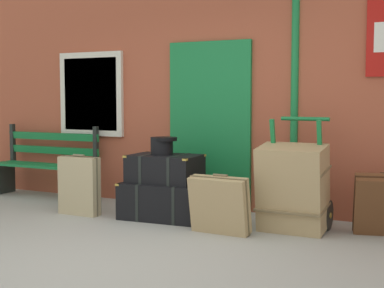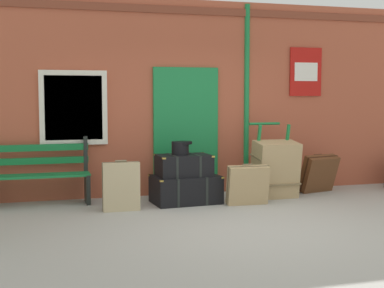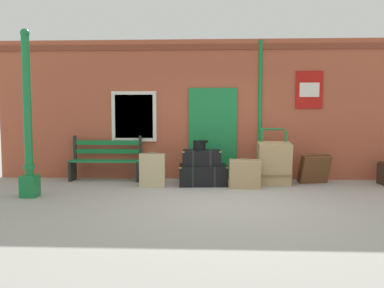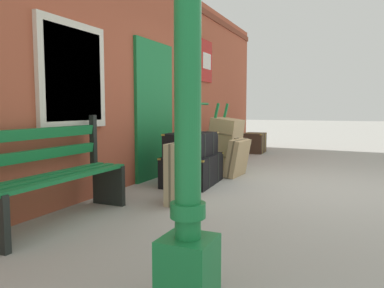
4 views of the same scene
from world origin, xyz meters
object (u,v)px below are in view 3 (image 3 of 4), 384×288
Objects in this scene: steamer_trunk_base at (203,175)px; suitcase_olive at (152,170)px; round_hatbox at (200,145)px; porters_trolley at (272,171)px; suitcase_beige at (245,174)px; suitcase_charcoal at (314,169)px; steamer_trunk_middle at (202,158)px; platform_bench at (106,161)px; large_brown_trunk at (274,163)px; lamp_post at (28,134)px.

suitcase_olive is at bearing -164.16° from steamer_trunk_base.
round_hatbox reaches higher than suitcase_olive.
suitcase_beige is (-0.65, -0.60, 0.03)m from porters_trolley.
porters_trolley is at bearing -176.49° from suitcase_charcoal.
suitcase_beige is (1.89, -0.12, -0.05)m from suitcase_olive.
steamer_trunk_middle is at bearing -24.14° from round_hatbox.
suitcase_charcoal is (2.41, 0.24, 0.11)m from steamer_trunk_base.
round_hatbox is at bearing -11.57° from platform_bench.
large_brown_trunk is (1.57, -0.02, -0.39)m from round_hatbox.
large_brown_trunk is (1.50, 0.01, 0.25)m from steamer_trunk_base.
steamer_trunk_middle is 1.53m from large_brown_trunk.
suitcase_olive reaches higher than suitcase_charcoal.
lamp_post reaches higher than large_brown_trunk.
round_hatbox is 2.54m from suitcase_charcoal.
large_brown_trunk is 0.79m from suitcase_beige.
platform_bench is 1.94× the size of steamer_trunk_middle.
porters_trolley is 0.91m from suitcase_charcoal.
steamer_trunk_middle is (-0.03, 0.01, 0.37)m from steamer_trunk_base.
suitcase_beige is at bearing -157.13° from suitcase_charcoal.
steamer_trunk_base is (3.13, 1.33, -0.93)m from lamp_post.
suitcase_beige is at bearing -146.69° from large_brown_trunk.
platform_bench is 2.18× the size of suitcase_olive.
lamp_post is at bearing -156.07° from round_hatbox.
lamp_post is at bearing -163.86° from large_brown_trunk.
round_hatbox reaches higher than large_brown_trunk.
round_hatbox is 0.27× the size of porters_trolley.
platform_bench is at bearing 163.96° from suitcase_beige.
steamer_trunk_base is 1.43× the size of suitcase_olive.
platform_bench is at bearing 175.68° from porters_trolley.
suitcase_beige is at bearing -25.70° from steamer_trunk_middle.
steamer_trunk_middle is 1.16× the size of suitcase_charcoal.
platform_bench is 2.27m from steamer_trunk_base.
suitcase_charcoal is 1.69m from suitcase_beige.
platform_bench is 2.50× the size of suitcase_beige.
steamer_trunk_base is (2.21, -0.46, -0.23)m from platform_bench.
platform_bench is 1.40m from suitcase_olive.
suitcase_beige is (3.06, -0.88, -0.14)m from platform_bench.
suitcase_olive is (-1.04, -0.29, 0.14)m from steamer_trunk_base.
round_hatbox is 0.49× the size of suitcase_beige.
platform_bench is 2.22m from round_hatbox.
round_hatbox is at bearing -174.25° from porters_trolley.
large_brown_trunk is at bearing -0.67° from round_hatbox.
steamer_trunk_base is 2.42m from suitcase_charcoal.
large_brown_trunk reaches higher than steamer_trunk_middle.
porters_trolley is (1.50, 0.18, 0.06)m from steamer_trunk_base.
suitcase_olive is (2.09, 1.03, -0.80)m from lamp_post.
porters_trolley reaches higher than round_hatbox.
platform_bench is 3.19m from suitcase_beige.
steamer_trunk_base is at bearing -179.67° from large_brown_trunk.
steamer_trunk_base is 0.65m from round_hatbox.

